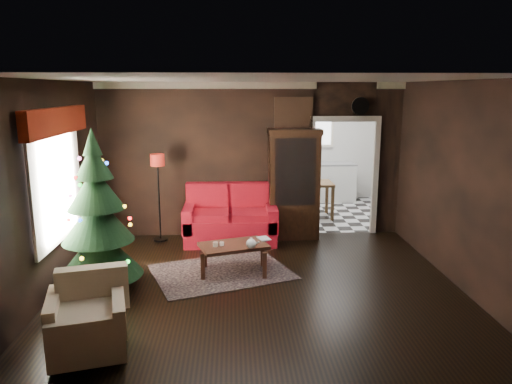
{
  "coord_description": "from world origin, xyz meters",
  "views": [
    {
      "loc": [
        -0.35,
        -6.24,
        2.68
      ],
      "look_at": [
        0.0,
        0.9,
        1.15
      ],
      "focal_mm": 33.88,
      "sensor_mm": 36.0,
      "label": 1
    }
  ],
  "objects_px": {
    "floor_lamp": "(159,198)",
    "wall_clock": "(360,106)",
    "teapot": "(251,243)",
    "kitchen_table": "(315,199)",
    "christmas_tree": "(97,215)",
    "coffee_table": "(234,258)",
    "loveseat": "(230,215)",
    "curio_cabinet": "(294,187)",
    "armchair": "(86,314)"
  },
  "relations": [
    {
      "from": "floor_lamp",
      "to": "wall_clock",
      "type": "distance_m",
      "value": 3.93
    },
    {
      "from": "teapot",
      "to": "kitchen_table",
      "type": "relative_size",
      "value": 0.22
    },
    {
      "from": "christmas_tree",
      "to": "coffee_table",
      "type": "xyz_separation_m",
      "value": [
        1.8,
        0.51,
        -0.82
      ]
    },
    {
      "from": "loveseat",
      "to": "wall_clock",
      "type": "distance_m",
      "value": 3.04
    },
    {
      "from": "floor_lamp",
      "to": "kitchen_table",
      "type": "bearing_deg",
      "value": 29.41
    },
    {
      "from": "christmas_tree",
      "to": "teapot",
      "type": "relative_size",
      "value": 13.11
    },
    {
      "from": "kitchen_table",
      "to": "curio_cabinet",
      "type": "bearing_deg",
      "value": -114.44
    },
    {
      "from": "curio_cabinet",
      "to": "coffee_table",
      "type": "bearing_deg",
      "value": -122.46
    },
    {
      "from": "christmas_tree",
      "to": "armchair",
      "type": "bearing_deg",
      "value": -79.62
    },
    {
      "from": "armchair",
      "to": "coffee_table",
      "type": "relative_size",
      "value": 0.82
    },
    {
      "from": "curio_cabinet",
      "to": "kitchen_table",
      "type": "xyz_separation_m",
      "value": [
        0.65,
        1.43,
        -0.57
      ]
    },
    {
      "from": "christmas_tree",
      "to": "wall_clock",
      "type": "height_order",
      "value": "wall_clock"
    },
    {
      "from": "armchair",
      "to": "loveseat",
      "type": "bearing_deg",
      "value": 54.69
    },
    {
      "from": "curio_cabinet",
      "to": "christmas_tree",
      "type": "bearing_deg",
      "value": -142.35
    },
    {
      "from": "curio_cabinet",
      "to": "teapot",
      "type": "distance_m",
      "value": 2.16
    },
    {
      "from": "curio_cabinet",
      "to": "coffee_table",
      "type": "height_order",
      "value": "curio_cabinet"
    },
    {
      "from": "curio_cabinet",
      "to": "floor_lamp",
      "type": "relative_size",
      "value": 1.24
    },
    {
      "from": "loveseat",
      "to": "armchair",
      "type": "xyz_separation_m",
      "value": [
        -1.44,
        -3.72,
        -0.04
      ]
    },
    {
      "from": "loveseat",
      "to": "teapot",
      "type": "height_order",
      "value": "loveseat"
    },
    {
      "from": "curio_cabinet",
      "to": "christmas_tree",
      "type": "relative_size",
      "value": 0.88
    },
    {
      "from": "curio_cabinet",
      "to": "armchair",
      "type": "relative_size",
      "value": 2.41
    },
    {
      "from": "christmas_tree",
      "to": "teapot",
      "type": "bearing_deg",
      "value": 8.39
    },
    {
      "from": "christmas_tree",
      "to": "kitchen_table",
      "type": "relative_size",
      "value": 2.87
    },
    {
      "from": "teapot",
      "to": "curio_cabinet",
      "type": "bearing_deg",
      "value": 66.32
    },
    {
      "from": "loveseat",
      "to": "coffee_table",
      "type": "height_order",
      "value": "loveseat"
    },
    {
      "from": "coffee_table",
      "to": "teapot",
      "type": "bearing_deg",
      "value": -39.93
    },
    {
      "from": "christmas_tree",
      "to": "teapot",
      "type": "height_order",
      "value": "christmas_tree"
    },
    {
      "from": "armchair",
      "to": "coffee_table",
      "type": "distance_m",
      "value": 2.68
    },
    {
      "from": "coffee_table",
      "to": "kitchen_table",
      "type": "relative_size",
      "value": 1.28
    },
    {
      "from": "teapot",
      "to": "kitchen_table",
      "type": "distance_m",
      "value": 3.69
    },
    {
      "from": "curio_cabinet",
      "to": "armchair",
      "type": "xyz_separation_m",
      "value": [
        -2.59,
        -3.94,
        -0.49
      ]
    },
    {
      "from": "christmas_tree",
      "to": "kitchen_table",
      "type": "distance_m",
      "value": 5.15
    },
    {
      "from": "armchair",
      "to": "teapot",
      "type": "bearing_deg",
      "value": 34.93
    },
    {
      "from": "kitchen_table",
      "to": "christmas_tree",
      "type": "bearing_deg",
      "value": -134.07
    },
    {
      "from": "christmas_tree",
      "to": "armchair",
      "type": "height_order",
      "value": "christmas_tree"
    },
    {
      "from": "floor_lamp",
      "to": "kitchen_table",
      "type": "relative_size",
      "value": 2.04
    },
    {
      "from": "curio_cabinet",
      "to": "wall_clock",
      "type": "height_order",
      "value": "wall_clock"
    },
    {
      "from": "coffee_table",
      "to": "teapot",
      "type": "xyz_separation_m",
      "value": [
        0.25,
        -0.21,
        0.29
      ]
    },
    {
      "from": "armchair",
      "to": "teapot",
      "type": "relative_size",
      "value": 4.8
    },
    {
      "from": "christmas_tree",
      "to": "armchair",
      "type": "relative_size",
      "value": 2.73
    },
    {
      "from": "floor_lamp",
      "to": "coffee_table",
      "type": "bearing_deg",
      "value": -48.37
    },
    {
      "from": "curio_cabinet",
      "to": "wall_clock",
      "type": "xyz_separation_m",
      "value": [
        1.2,
        0.18,
        1.43
      ]
    },
    {
      "from": "curio_cabinet",
      "to": "teapot",
      "type": "relative_size",
      "value": 11.57
    },
    {
      "from": "armchair",
      "to": "coffee_table",
      "type": "bearing_deg",
      "value": 41.92
    },
    {
      "from": "loveseat",
      "to": "curio_cabinet",
      "type": "bearing_deg",
      "value": 10.83
    },
    {
      "from": "curio_cabinet",
      "to": "floor_lamp",
      "type": "distance_m",
      "value": 2.4
    },
    {
      "from": "loveseat",
      "to": "christmas_tree",
      "type": "bearing_deg",
      "value": -130.94
    },
    {
      "from": "armchair",
      "to": "curio_cabinet",
      "type": "bearing_deg",
      "value": 42.53
    },
    {
      "from": "curio_cabinet",
      "to": "kitchen_table",
      "type": "bearing_deg",
      "value": 65.56
    },
    {
      "from": "loveseat",
      "to": "armchair",
      "type": "distance_m",
      "value": 3.99
    }
  ]
}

